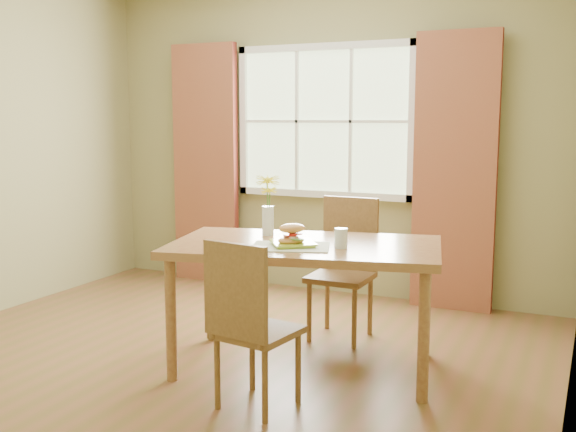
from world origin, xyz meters
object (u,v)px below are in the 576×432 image
Objects in this scene: dining_table at (305,256)px; chair_near at (249,319)px; flower_vase at (268,200)px; chair_far at (345,261)px; croissant_sandwich at (292,234)px; water_glass at (341,239)px.

chair_near is (-0.01, -0.70, -0.20)m from dining_table.
dining_table is 4.57× the size of flower_vase.
chair_far is 2.53× the size of flower_vase.
dining_table is 8.96× the size of croissant_sandwich.
water_glass is (0.25, -0.76, 0.30)m from chair_far.
chair_near is 1.04m from flower_vase.
croissant_sandwich is at bearing -90.79° from chair_far.
chair_near is at bearing -69.75° from flower_vase.
croissant_sandwich is (-0.02, -0.15, 0.16)m from dining_table.
water_glass is (0.25, -0.05, 0.14)m from dining_table.
croissant_sandwich is 0.46m from flower_vase.
water_glass is at bearing -22.92° from croissant_sandwich.
chair_near reaches higher than water_glass.
water_glass is at bearing -19.69° from flower_vase.
dining_table is at bearing 97.56° from chair_near.
flower_vase reaches higher than dining_table.
chair_far is 0.92m from croissant_sandwich.
chair_near is at bearing -132.44° from croissant_sandwich.
dining_table is at bearing 40.05° from croissant_sandwich.
chair_near is at bearing -103.69° from dining_table.
chair_far is at bearing 77.22° from dining_table.
chair_far is at bearing 45.60° from croissant_sandwich.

